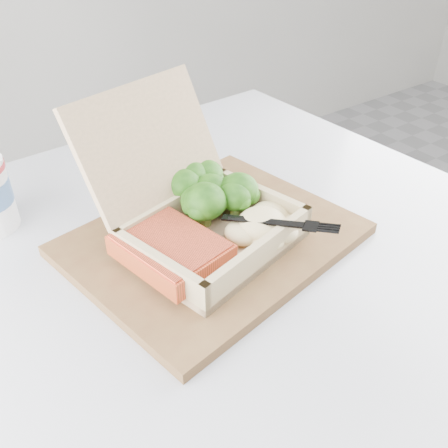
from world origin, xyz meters
TOP-DOWN VIEW (x-y plane):
  - cafe_table at (-0.62, 0.62)m, footprint 0.82×0.82m
  - serving_tray at (-0.63, 0.62)m, footprint 0.38×0.33m
  - takeout_container at (-0.65, 0.64)m, footprint 0.24×0.26m
  - salmon_fillet at (-0.71, 0.60)m, footprint 0.12×0.14m
  - broccoli_pile at (-0.61, 0.66)m, footprint 0.13×0.13m
  - mashed_potatoes at (-0.59, 0.58)m, footprint 0.10×0.09m
  - plastic_fork at (-0.61, 0.58)m, footprint 0.10×0.13m
  - receipt at (-0.65, 0.80)m, footprint 0.11×0.16m

SIDE VIEW (x-z plane):
  - cafe_table at x=-0.62m, z-range 0.18..0.90m
  - receipt at x=-0.65m, z-range 0.72..0.72m
  - serving_tray at x=-0.63m, z-range 0.72..0.74m
  - salmon_fillet at x=-0.71m, z-range 0.75..0.77m
  - mashed_potatoes at x=-0.59m, z-range 0.75..0.78m
  - broccoli_pile at x=-0.61m, z-range 0.75..0.79m
  - plastic_fork at x=-0.61m, z-range 0.77..0.79m
  - takeout_container at x=-0.65m, z-range 0.69..0.87m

